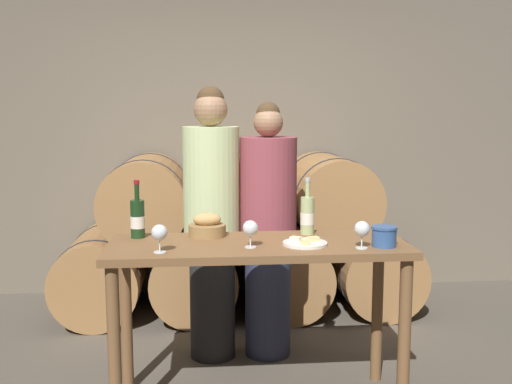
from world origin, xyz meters
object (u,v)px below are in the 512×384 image
(blue_crock, at_px, (384,235))
(cheese_plate, at_px, (305,243))
(tasting_table, at_px, (258,269))
(wine_glass_far_left, at_px, (159,233))
(person_left, at_px, (212,222))
(wine_glass_center, at_px, (362,229))
(person_right, at_px, (268,230))
(bread_basket, at_px, (207,227))
(wine_glass_left, at_px, (250,229))
(wine_bottle_white, at_px, (307,215))
(wine_bottle_red, at_px, (138,218))

(blue_crock, height_order, cheese_plate, blue_crock)
(blue_crock, relative_size, cheese_plate, 0.58)
(tasting_table, bearing_deg, wine_glass_far_left, -160.96)
(person_left, xyz_separation_m, wine_glass_center, (0.73, -0.84, 0.11))
(person_right, relative_size, wine_glass_far_left, 11.74)
(blue_crock, height_order, bread_basket, bread_basket)
(cheese_plate, bearing_deg, wine_glass_left, -173.16)
(person_left, distance_m, blue_crock, 1.18)
(tasting_table, height_order, blue_crock, blue_crock)
(wine_bottle_white, distance_m, wine_glass_center, 0.42)
(wine_bottle_white, relative_size, wine_glass_far_left, 2.28)
(cheese_plate, bearing_deg, person_left, 122.17)
(tasting_table, xyz_separation_m, person_right, (0.13, 0.67, 0.07))
(wine_glass_far_left, bearing_deg, cheese_plate, 7.86)
(blue_crock, bearing_deg, person_right, 121.72)
(person_left, bearing_deg, wine_bottle_red, -129.83)
(tasting_table, xyz_separation_m, person_left, (-0.23, 0.67, 0.13))
(bread_basket, bearing_deg, cheese_plate, -27.27)
(wine_bottle_red, bearing_deg, tasting_table, -15.88)
(person_right, xyz_separation_m, wine_glass_left, (-0.18, -0.77, 0.17))
(person_right, bearing_deg, wine_glass_left, -102.80)
(wine_bottle_white, bearing_deg, wine_glass_far_left, -155.07)
(wine_glass_far_left, bearing_deg, tasting_table, 19.04)
(cheese_plate, bearing_deg, wine_bottle_white, 77.51)
(tasting_table, relative_size, blue_crock, 11.80)
(person_right, height_order, wine_glass_left, person_right)
(bread_basket, xyz_separation_m, wine_glass_center, (0.76, -0.36, 0.05))
(wine_bottle_white, distance_m, wine_glass_far_left, 0.87)
(tasting_table, xyz_separation_m, wine_bottle_white, (0.29, 0.20, 0.25))
(person_right, relative_size, wine_bottle_white, 5.16)
(tasting_table, xyz_separation_m, wine_bottle_red, (-0.63, 0.18, 0.25))
(tasting_table, distance_m, cheese_plate, 0.29)
(wine_glass_far_left, distance_m, wine_glass_center, 1.00)
(tasting_table, relative_size, wine_glass_left, 11.25)
(bread_basket, height_order, wine_glass_left, wine_glass_left)
(bread_basket, bearing_deg, wine_bottle_white, 1.03)
(wine_bottle_red, relative_size, wine_glass_left, 2.26)
(person_left, relative_size, person_right, 1.06)
(wine_glass_far_left, bearing_deg, wine_bottle_red, 111.71)
(wine_bottle_red, bearing_deg, wine_glass_left, -25.89)
(cheese_plate, bearing_deg, wine_glass_center, -21.00)
(wine_bottle_red, bearing_deg, wine_glass_far_left, -68.29)
(tasting_table, bearing_deg, bread_basket, 144.64)
(wine_glass_left, bearing_deg, bread_basket, 126.36)
(wine_bottle_red, height_order, wine_glass_far_left, wine_bottle_red)
(tasting_table, distance_m, wine_bottle_red, 0.71)
(wine_glass_center, bearing_deg, wine_glass_left, 172.84)
(cheese_plate, height_order, wine_glass_far_left, wine_glass_far_left)
(wine_glass_far_left, bearing_deg, wine_glass_center, -0.14)
(wine_glass_left, bearing_deg, wine_glass_far_left, -171.49)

